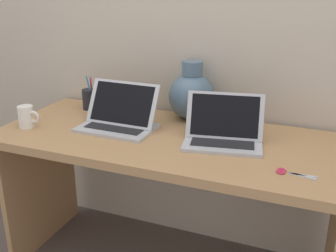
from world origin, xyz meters
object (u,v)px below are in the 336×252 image
Objects in this scene: laptop_left at (119,117)px; laptop_right at (224,131)px; pen_cup at (89,99)px; scissors at (289,173)px; green_vase at (192,95)px; coffee_mug at (27,117)px.

laptop_left is 0.97× the size of laptop_right.
pen_cup reaches higher than scissors.
laptop_right is 1.25× the size of green_vase.
green_vase is at bearing 132.72° from laptop_right.
coffee_mug is (-0.92, -0.16, -0.00)m from laptop_right.
laptop_right is 0.35m from green_vase.
laptop_right is at bearing 10.00° from coffee_mug.
green_vase reaches higher than coffee_mug.
green_vase is (-0.23, 0.25, 0.07)m from laptop_right.
coffee_mug is 0.77× the size of scissors.
laptop_left is 0.45m from coffee_mug.
laptop_left and laptop_right have the same top height.
green_vase is at bearing 42.59° from laptop_left.
green_vase is at bearing 139.85° from scissors.
pen_cup is at bearing 145.69° from laptop_left.
coffee_mug reaches higher than scissors.
laptop_right is 0.94m from coffee_mug.
scissors is at bearing -13.61° from laptop_left.
laptop_left reaches higher than coffee_mug.
laptop_right is (0.51, 0.00, 0.00)m from laptop_left.
green_vase is 0.57m from pen_cup.
laptop_right is 0.37m from scissors.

